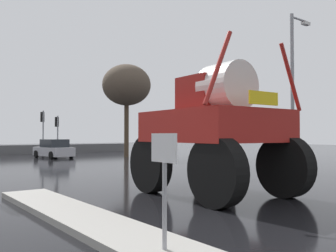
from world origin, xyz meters
name	(u,v)px	position (x,y,z in m)	size (l,w,h in m)	color
ground_plane	(47,169)	(0.00, 18.00, 0.00)	(120.00, 120.00, 0.00)	black
median_island	(77,216)	(-3.68, 5.37, 0.07)	(1.28, 8.08, 0.15)	#9E9B93
lane_arrow_sign	(164,169)	(-3.71, 2.10, 1.35)	(0.07, 0.60, 1.74)	#99999E
oversize_sprayer	(215,129)	(1.08, 5.86, 2.04)	(3.88, 5.14, 4.57)	black
sedan_ahead	(54,149)	(3.69, 27.12, 0.71)	(2.23, 4.26, 1.52)	#B7B7BF
traffic_signal_near_right	(211,121)	(4.87, 9.97, 2.53)	(0.24, 0.54, 3.48)	gray
traffic_signal_far_left	(57,127)	(4.46, 28.51, 2.57)	(0.24, 0.55, 3.52)	gray
traffic_signal_far_right	(43,123)	(3.22, 28.51, 2.85)	(0.24, 0.55, 3.91)	gray
streetlight_near_right	(294,85)	(8.72, 8.17, 4.31)	(1.54, 0.24, 7.81)	gray
bare_tree_right	(127,85)	(8.88, 24.31, 6.05)	(4.08, 4.08, 7.83)	#473828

